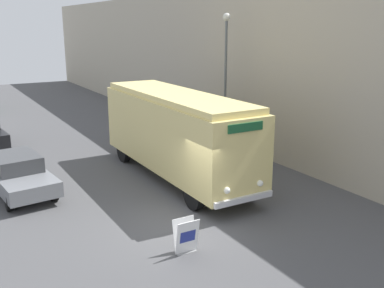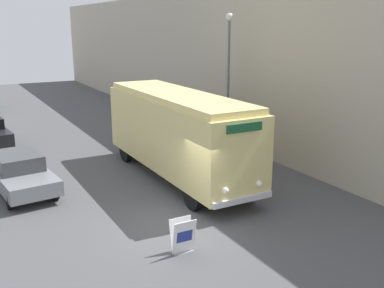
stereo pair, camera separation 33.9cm
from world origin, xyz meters
The scene contains 6 objects.
ground_plane centered at (0.00, 0.00, 0.00)m, with size 80.00×80.00×0.00m, color #4C4C4F.
building_wall_right centered at (7.34, 10.00, 4.05)m, with size 0.30×60.00×8.10m.
vintage_bus centered at (2.20, 4.22, 2.02)m, with size 2.44×9.44×3.58m.
sign_board centered at (-0.59, -1.54, 0.48)m, with size 0.69×0.37×0.99m.
streetlamp centered at (6.03, 6.34, 4.35)m, with size 0.36×0.36×6.75m.
parked_car_near centered at (-3.84, 5.84, 0.75)m, with size 2.31×4.89×1.46m.
Camera 2 is at (-5.92, -11.73, 6.24)m, focal length 42.00 mm.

